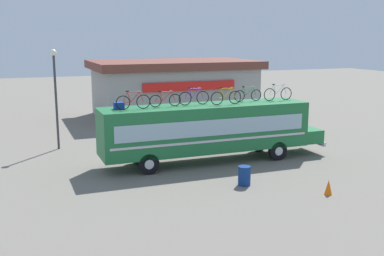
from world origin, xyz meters
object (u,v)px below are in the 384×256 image
(rooftop_bicycle_6, at_px, (278,94))
(luggage_bag_1, at_px, (119,106))
(rooftop_bicycle_1, at_px, (133,102))
(street_lamp, at_px, (55,87))
(trash_bin, at_px, (244,176))
(bus, at_px, (209,128))
(traffic_cone, at_px, (328,187))
(rooftop_bicycle_4, at_px, (226,97))
(rooftop_bicycle_3, at_px, (194,97))
(rooftop_bicycle_2, at_px, (165,100))
(rooftop_bicycle_5, at_px, (248,95))

(rooftop_bicycle_6, bearing_deg, luggage_bag_1, 179.25)
(rooftop_bicycle_1, xyz_separation_m, street_lamp, (-3.18, 6.22, 0.22))
(trash_bin, bearing_deg, bus, 88.66)
(traffic_cone, bearing_deg, rooftop_bicycle_4, 105.81)
(rooftop_bicycle_4, xyz_separation_m, traffic_cone, (1.85, -6.53, -3.23))
(rooftop_bicycle_3, xyz_separation_m, rooftop_bicycle_4, (1.63, -0.53, -0.00))
(rooftop_bicycle_1, relative_size, street_lamp, 0.29)
(rooftop_bicycle_3, bearing_deg, rooftop_bicycle_1, -173.76)
(rooftop_bicycle_2, distance_m, street_lamp, 7.73)
(bus, xyz_separation_m, rooftop_bicycle_6, (4.29, 0.08, 1.68))
(rooftop_bicycle_1, bearing_deg, rooftop_bicycle_3, 6.24)
(rooftop_bicycle_1, bearing_deg, bus, 2.18)
(rooftop_bicycle_5, relative_size, traffic_cone, 2.55)
(rooftop_bicycle_1, distance_m, rooftop_bicycle_2, 1.80)
(rooftop_bicycle_5, height_order, traffic_cone, rooftop_bicycle_5)
(traffic_cone, xyz_separation_m, street_lamp, (-10.07, 12.91, 3.44))
(rooftop_bicycle_6, bearing_deg, street_lamp, 152.89)
(traffic_cone, distance_m, street_lamp, 16.74)
(bus, relative_size, rooftop_bicycle_2, 7.48)
(luggage_bag_1, relative_size, rooftop_bicycle_4, 0.28)
(bus, relative_size, luggage_bag_1, 25.62)
(rooftop_bicycle_6, xyz_separation_m, trash_bin, (-4.39, -4.44, -3.11))
(luggage_bag_1, relative_size, traffic_cone, 0.74)
(rooftop_bicycle_4, xyz_separation_m, street_lamp, (-8.22, 6.38, 0.22))
(rooftop_bicycle_1, height_order, traffic_cone, rooftop_bicycle_1)
(rooftop_bicycle_1, bearing_deg, luggage_bag_1, 150.49)
(traffic_cone, bearing_deg, rooftop_bicycle_1, 135.84)
(rooftop_bicycle_3, distance_m, rooftop_bicycle_4, 1.72)
(rooftop_bicycle_2, distance_m, rooftop_bicycle_6, 6.73)
(rooftop_bicycle_2, bearing_deg, luggage_bag_1, 178.25)
(bus, relative_size, rooftop_bicycle_3, 7.36)
(rooftop_bicycle_5, relative_size, street_lamp, 0.28)
(luggage_bag_1, relative_size, trash_bin, 0.55)
(bus, relative_size, trash_bin, 14.16)
(luggage_bag_1, xyz_separation_m, street_lamp, (-2.54, 5.86, 0.44))
(rooftop_bicycle_4, height_order, trash_bin, rooftop_bicycle_4)
(rooftop_bicycle_6, distance_m, street_lamp, 13.12)
(rooftop_bicycle_1, xyz_separation_m, rooftop_bicycle_4, (5.04, -0.16, -0.00))
(rooftop_bicycle_5, bearing_deg, rooftop_bicycle_6, -10.97)
(trash_bin, bearing_deg, rooftop_bicycle_5, 61.04)
(rooftop_bicycle_6, distance_m, traffic_cone, 7.82)
(bus, bearing_deg, rooftop_bicycle_5, 9.44)
(rooftop_bicycle_4, bearing_deg, rooftop_bicycle_6, 6.70)
(rooftop_bicycle_5, height_order, street_lamp, street_lamp)
(rooftop_bicycle_1, height_order, rooftop_bicycle_2, rooftop_bicycle_1)
(rooftop_bicycle_5, bearing_deg, street_lamp, 150.41)
(rooftop_bicycle_2, height_order, rooftop_bicycle_4, rooftop_bicycle_4)
(rooftop_bicycle_6, relative_size, traffic_cone, 2.72)
(bus, distance_m, rooftop_bicycle_6, 4.61)
(rooftop_bicycle_5, bearing_deg, trash_bin, -118.96)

